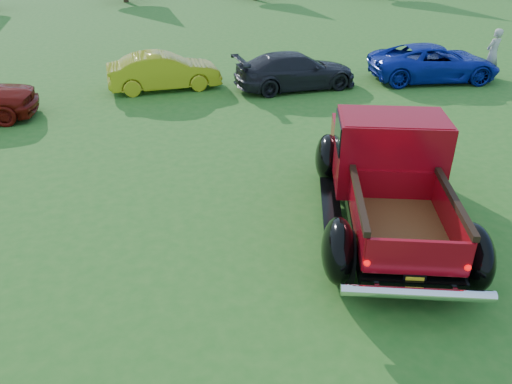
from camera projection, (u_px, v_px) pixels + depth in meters
ground at (283, 243)px, 8.77m from camera, size 120.00×120.00×0.00m
pickup_truck at (387, 169)px, 9.22m from camera, size 3.70×5.65×1.97m
show_car_yellow at (164, 71)px, 16.49m from camera, size 3.76×1.55×1.21m
show_car_grey at (296, 71)px, 16.59m from camera, size 4.23×2.05×1.19m
show_car_blue at (434, 63)px, 17.45m from camera, size 4.66×2.54×1.24m
spectator at (493, 53)px, 17.64m from camera, size 0.72×0.59×1.71m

